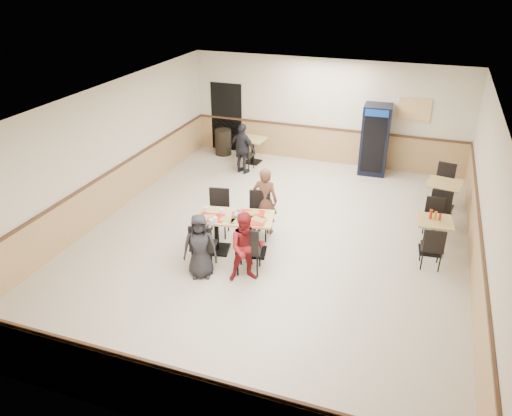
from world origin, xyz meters
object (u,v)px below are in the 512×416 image
at_px(main_table, 235,228).
at_px(side_table_far, 443,194).
at_px(trash_bin, 223,142).
at_px(diner_woman_left, 200,246).
at_px(lone_diner, 243,149).
at_px(side_table_near, 433,231).
at_px(pepsi_cooler, 375,140).
at_px(back_table, 253,147).
at_px(diner_man_opposite, 265,201).
at_px(diner_woman_right, 247,247).

xyz_separation_m(main_table, side_table_far, (3.94, 3.18, -0.01)).
distance_m(main_table, trash_bin, 5.78).
relative_size(diner_woman_left, lone_diner, 0.90).
bearing_deg(side_table_near, pepsi_cooler, 113.87).
xyz_separation_m(diner_woman_left, lone_diner, (-1.07, 5.05, 0.07)).
bearing_deg(side_table_far, back_table, 162.26).
bearing_deg(diner_man_opposite, lone_diner, -64.44).
distance_m(main_table, diner_man_opposite, 1.08).
height_order(diner_woman_left, side_table_far, diner_woman_left).
relative_size(lone_diner, trash_bin, 1.83).
xyz_separation_m(lone_diner, back_table, (0.00, 0.84, -0.22)).
height_order(main_table, back_table, main_table).
bearing_deg(diner_woman_left, back_table, 78.11).
relative_size(diner_man_opposite, pepsi_cooler, 0.78).
xyz_separation_m(side_table_near, back_table, (-5.17, 3.53, 0.01)).
height_order(diner_man_opposite, trash_bin, diner_man_opposite).
bearing_deg(back_table, lone_diner, -90.00).
xyz_separation_m(diner_woman_left, diner_woman_right, (0.86, 0.18, 0.05)).
distance_m(side_table_near, pepsi_cooler, 4.31).
xyz_separation_m(diner_woman_left, side_table_near, (4.09, 2.36, -0.16)).
bearing_deg(side_table_far, side_table_near, -94.47).
bearing_deg(pepsi_cooler, diner_woman_left, -112.69).
xyz_separation_m(diner_man_opposite, side_table_near, (3.50, 0.33, -0.27)).
relative_size(side_table_near, side_table_far, 0.86).
bearing_deg(diner_woman_left, lone_diner, 79.77).
bearing_deg(diner_woman_right, diner_woman_left, 165.42).
bearing_deg(pepsi_cooler, lone_diner, -162.43).
distance_m(side_table_far, pepsi_cooler, 2.84).
distance_m(back_table, trash_bin, 1.15).
distance_m(diner_woman_left, diner_woman_right, 0.88).
bearing_deg(trash_bin, main_table, -64.73).
xyz_separation_m(back_table, pepsi_cooler, (3.43, 0.39, 0.48)).
xyz_separation_m(diner_man_opposite, back_table, (-1.67, 3.86, -0.27)).
height_order(lone_diner, trash_bin, lone_diner).
bearing_deg(side_table_far, main_table, -141.13).
relative_size(diner_woman_left, diner_man_opposite, 0.85).
height_order(diner_woman_left, back_table, diner_woman_left).
relative_size(pepsi_cooler, trash_bin, 2.48).
bearing_deg(pepsi_cooler, main_table, -113.49).
relative_size(diner_woman_left, diner_woman_right, 0.93).
height_order(side_table_near, side_table_far, side_table_far).
distance_m(diner_woman_right, diner_man_opposite, 1.88).
xyz_separation_m(diner_woman_right, trash_bin, (-3.03, 6.06, -0.30)).
height_order(lone_diner, pepsi_cooler, pepsi_cooler).
bearing_deg(side_table_far, lone_diner, 170.77).
bearing_deg(back_table, diner_woman_right, -71.28).
bearing_deg(pepsi_cooler, diner_woman_right, -105.88).
xyz_separation_m(diner_woman_left, diner_man_opposite, (0.60, 2.03, 0.11)).
bearing_deg(lone_diner, side_table_near, 168.98).
height_order(diner_woman_left, side_table_near, diner_woman_left).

